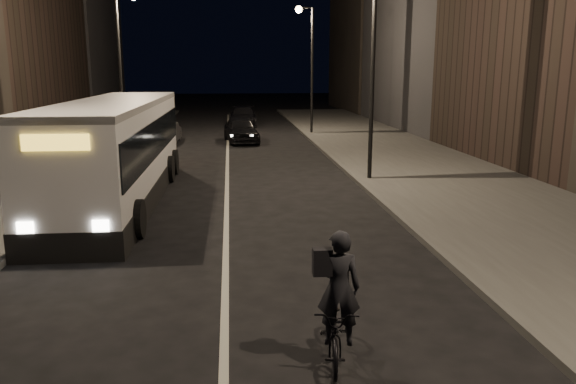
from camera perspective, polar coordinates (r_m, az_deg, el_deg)
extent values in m
plane|color=black|center=(10.31, -6.45, -12.95)|extent=(180.00, 180.00, 0.00)
cube|color=#3C3C39|center=(25.13, 13.58, 2.24)|extent=(7.00, 70.00, 0.16)
cube|color=#3C3C39|center=(25.25, -25.87, 1.37)|extent=(7.00, 70.00, 0.16)
cylinder|color=black|center=(21.99, 8.59, 11.72)|extent=(0.16, 0.16, 8.00)
cylinder|color=black|center=(37.70, 2.46, 12.13)|extent=(0.16, 0.16, 8.00)
cube|color=black|center=(37.83, 1.80, 18.20)|extent=(0.90, 0.08, 0.08)
sphere|color=#FFD18C|center=(37.76, 1.09, 18.07)|extent=(0.44, 0.44, 0.44)
cylinder|color=black|center=(31.84, -16.67, 11.55)|extent=(0.16, 0.16, 8.00)
cube|color=white|center=(19.56, -16.98, 3.89)|extent=(2.72, 12.51, 3.33)
cube|color=black|center=(19.50, -17.07, 5.25)|extent=(2.80, 12.09, 1.20)
cube|color=white|center=(19.40, -17.29, 8.60)|extent=(2.74, 12.51, 0.19)
cube|color=gold|center=(13.41, -22.53, 4.68)|extent=(1.46, 0.14, 0.36)
cylinder|color=black|center=(15.99, -24.37, -2.73)|extent=(0.37, 1.04, 1.04)
cylinder|color=black|center=(15.33, -15.14, -2.65)|extent=(0.37, 1.04, 1.04)
cylinder|color=black|center=(23.83, -18.01, 2.50)|extent=(0.37, 1.04, 1.04)
cylinder|color=black|center=(23.39, -11.78, 2.67)|extent=(0.37, 1.04, 1.04)
imported|color=black|center=(8.91, 4.81, -13.72)|extent=(0.92, 1.93, 0.97)
imported|color=black|center=(8.42, 5.16, -9.68)|extent=(0.70, 0.52, 1.77)
imported|color=black|center=(34.06, -4.79, 6.32)|extent=(2.30, 4.62, 1.51)
imported|color=#353537|center=(34.38, -12.21, 5.93)|extent=(1.44, 3.88, 1.27)
imported|color=black|center=(44.06, -4.58, 7.68)|extent=(2.17, 5.04, 1.44)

